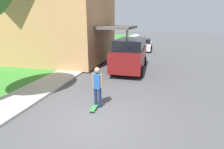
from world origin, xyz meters
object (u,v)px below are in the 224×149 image
object	(u,v)px
suv_parked	(130,54)
skateboarder	(98,86)
car_down_street	(144,45)
skateboard	(95,107)

from	to	relation	value
suv_parked	skateboarder	bearing A→B (deg)	-93.43
suv_parked	car_down_street	world-z (taller)	suv_parked
skateboarder	suv_parked	bearing A→B (deg)	86.57
suv_parked	car_down_street	size ratio (longest dim) A/B	1.16
car_down_street	skateboard	xyz separation A→B (m)	(-0.69, -15.74, -0.61)
car_down_street	skateboarder	size ratio (longest dim) A/B	2.68
car_down_street	skateboard	bearing A→B (deg)	-92.50
skateboard	suv_parked	bearing A→B (deg)	86.04
suv_parked	skateboard	world-z (taller)	suv_parked
suv_parked	car_down_street	bearing A→B (deg)	88.46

